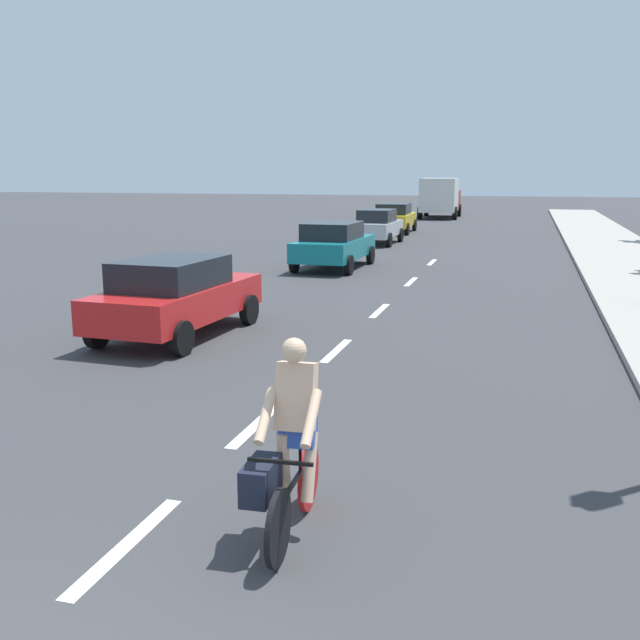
# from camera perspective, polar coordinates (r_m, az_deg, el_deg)

# --- Properties ---
(ground_plane) EXTENTS (160.00, 160.00, 0.00)m
(ground_plane) POSITION_cam_1_polar(r_m,az_deg,el_deg) (22.82, 7.65, 3.43)
(ground_plane) COLOR #38383A
(sidewalk_strip) EXTENTS (3.60, 80.00, 0.14)m
(sidewalk_strip) POSITION_cam_1_polar(r_m,az_deg,el_deg) (24.81, 24.03, 3.34)
(sidewalk_strip) COLOR #9E998E
(sidewalk_strip) RESTS_ON ground
(lane_stripe_1) EXTENTS (0.16, 1.80, 0.01)m
(lane_stripe_1) POSITION_cam_1_polar(r_m,az_deg,el_deg) (6.84, -15.06, -16.77)
(lane_stripe_1) COLOR white
(lane_stripe_1) RESTS_ON ground
(lane_stripe_2) EXTENTS (0.16, 1.80, 0.01)m
(lane_stripe_2) POSITION_cam_1_polar(r_m,az_deg,el_deg) (9.49, -5.00, -8.18)
(lane_stripe_2) COLOR white
(lane_stripe_2) RESTS_ON ground
(lane_stripe_3) EXTENTS (0.16, 1.80, 0.01)m
(lane_stripe_3) POSITION_cam_1_polar(r_m,az_deg,el_deg) (13.22, 1.32, -2.42)
(lane_stripe_3) COLOR white
(lane_stripe_3) RESTS_ON ground
(lane_stripe_4) EXTENTS (0.16, 1.80, 0.01)m
(lane_stripe_4) POSITION_cam_1_polar(r_m,az_deg,el_deg) (17.06, 4.74, 0.75)
(lane_stripe_4) COLOR white
(lane_stripe_4) RESTS_ON ground
(lane_stripe_5) EXTENTS (0.16, 1.80, 0.01)m
(lane_stripe_5) POSITION_cam_1_polar(r_m,az_deg,el_deg) (21.71, 7.22, 3.04)
(lane_stripe_5) COLOR white
(lane_stripe_5) RESTS_ON ground
(lane_stripe_6) EXTENTS (0.16, 1.80, 0.01)m
(lane_stripe_6) POSITION_cam_1_polar(r_m,az_deg,el_deg) (26.53, 8.86, 4.54)
(lane_stripe_6) COLOR white
(lane_stripe_6) RESTS_ON ground
(cyclist) EXTENTS (0.64, 1.71, 1.82)m
(cyclist) POSITION_cam_1_polar(r_m,az_deg,el_deg) (6.43, -2.56, -10.14)
(cyclist) COLOR black
(cyclist) RESTS_ON ground
(parked_car_red) EXTENTS (2.14, 4.33, 1.57)m
(parked_car_red) POSITION_cam_1_polar(r_m,az_deg,el_deg) (14.52, -11.33, 1.99)
(parked_car_red) COLOR red
(parked_car_red) RESTS_ON ground
(parked_car_teal) EXTENTS (2.10, 4.42, 1.57)m
(parked_car_teal) POSITION_cam_1_polar(r_m,az_deg,el_deg) (24.47, 1.10, 6.06)
(parked_car_teal) COLOR #14727A
(parked_car_teal) RESTS_ON ground
(parked_car_silver) EXTENTS (1.87, 3.90, 1.57)m
(parked_car_silver) POSITION_cam_1_polar(r_m,az_deg,el_deg) (33.01, 4.57, 7.46)
(parked_car_silver) COLOR #B7BABF
(parked_car_silver) RESTS_ON ground
(parked_car_yellow) EXTENTS (2.07, 4.37, 1.57)m
(parked_car_yellow) POSITION_cam_1_polar(r_m,az_deg,el_deg) (39.35, 5.89, 8.11)
(parked_car_yellow) COLOR gold
(parked_car_yellow) RESTS_ON ground
(delivery_truck) EXTENTS (2.77, 6.28, 2.80)m
(delivery_truck) POSITION_cam_1_polar(r_m,az_deg,el_deg) (52.70, 9.51, 9.61)
(delivery_truck) COLOR maroon
(delivery_truck) RESTS_ON ground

